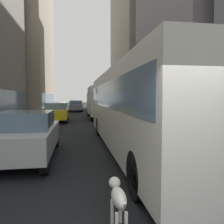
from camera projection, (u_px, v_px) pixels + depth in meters
ground_plane at (83, 110)px, 36.35m from camera, size 120.00×120.00×0.00m
sidewalk_left at (47, 110)px, 35.44m from camera, size 2.40×110.00×0.15m
sidewalk_right at (118, 109)px, 37.25m from camera, size 2.40×110.00×0.15m
building_left_far at (16, 36)px, 41.30m from camera, size 11.48×21.87×26.68m
building_right_far at (149, 19)px, 40.22m from camera, size 11.29×17.23×32.33m
transit_bus at (137, 105)px, 8.79m from camera, size 2.78×11.53×3.05m
car_yellow_taxi at (57, 112)px, 19.00m from camera, size 1.83×4.14×1.62m
car_grey_wagon at (76, 106)px, 33.43m from camera, size 1.89×4.78×1.62m
car_silver_sedan at (27, 135)px, 7.54m from camera, size 1.76×4.29×1.62m
box_truck at (100, 102)px, 22.10m from camera, size 2.30×7.50×3.05m
dalmatian_dog at (118, 197)px, 3.56m from camera, size 0.22×0.96×0.72m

